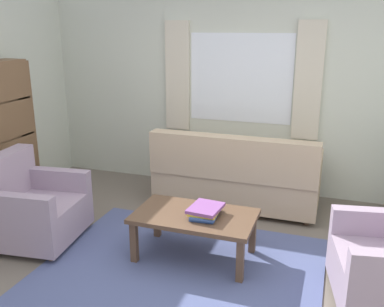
# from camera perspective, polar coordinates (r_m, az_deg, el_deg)

# --- Properties ---
(ground_plane) EXTENTS (6.24, 6.24, 0.00)m
(ground_plane) POSITION_cam_1_polar(r_m,az_deg,el_deg) (3.90, -1.72, -15.53)
(ground_plane) COLOR #6B6056
(wall_back) EXTENTS (5.32, 0.12, 2.60)m
(wall_back) POSITION_cam_1_polar(r_m,az_deg,el_deg) (5.52, 6.59, 8.48)
(wall_back) COLOR beige
(wall_back) RESTS_ON ground_plane
(window_with_curtains) EXTENTS (1.98, 0.07, 1.40)m
(window_with_curtains) POSITION_cam_1_polar(r_m,az_deg,el_deg) (5.42, 6.44, 9.93)
(window_with_curtains) COLOR white
(area_rug) EXTENTS (2.43, 2.03, 0.01)m
(area_rug) POSITION_cam_1_polar(r_m,az_deg,el_deg) (3.90, -1.72, -15.46)
(area_rug) COLOR #4C5684
(area_rug) RESTS_ON ground_plane
(couch) EXTENTS (1.90, 0.82, 0.92)m
(couch) POSITION_cam_1_polar(r_m,az_deg,el_deg) (5.06, 5.91, -3.16)
(couch) COLOR tan
(couch) RESTS_ON ground_plane
(armchair_left) EXTENTS (0.91, 0.93, 0.88)m
(armchair_left) POSITION_cam_1_polar(r_m,az_deg,el_deg) (4.55, -20.77, -6.74)
(armchair_left) COLOR #998499
(armchair_left) RESTS_ON ground_plane
(coffee_table) EXTENTS (1.10, 0.64, 0.44)m
(coffee_table) POSITION_cam_1_polar(r_m,az_deg,el_deg) (3.93, 0.35, -8.87)
(coffee_table) COLOR brown
(coffee_table) RESTS_ON ground_plane
(book_stack_on_table) EXTENTS (0.29, 0.35, 0.09)m
(book_stack_on_table) POSITION_cam_1_polar(r_m,az_deg,el_deg) (3.85, 1.78, -7.71)
(book_stack_on_table) COLOR #335199
(book_stack_on_table) RESTS_ON coffee_table
(bookshelf) EXTENTS (0.30, 0.94, 1.72)m
(bookshelf) POSITION_cam_1_polar(r_m,az_deg,el_deg) (5.22, -24.19, 1.99)
(bookshelf) COLOR brown
(bookshelf) RESTS_ON ground_plane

